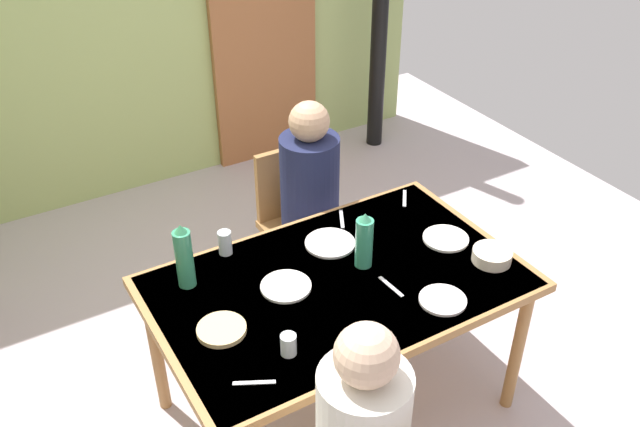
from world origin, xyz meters
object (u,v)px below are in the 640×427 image
at_px(chair_far_diner, 299,217).
at_px(water_bottle_green_near, 364,241).
at_px(dining_table, 338,293).
at_px(person_far_diner, 311,184).
at_px(water_bottle_green_far, 184,257).
at_px(serving_bowl_center, 492,256).

xyz_separation_m(chair_far_diner, water_bottle_green_near, (-0.12, -0.79, 0.38)).
height_order(dining_table, person_far_diner, person_far_diner).
bearing_deg(water_bottle_green_far, person_far_diner, 25.92).
bearing_deg(person_far_diner, serving_bowl_center, 111.98).
xyz_separation_m(chair_far_diner, person_far_diner, (-0.00, -0.14, 0.28)).
distance_m(dining_table, person_far_diner, 0.75).
bearing_deg(water_bottle_green_near, dining_table, -165.18).
height_order(chair_far_diner, water_bottle_green_far, water_bottle_green_far).
bearing_deg(serving_bowl_center, water_bottle_green_far, 156.40).
xyz_separation_m(dining_table, water_bottle_green_near, (0.15, 0.04, 0.19)).
height_order(chair_far_diner, water_bottle_green_near, water_bottle_green_near).
distance_m(chair_far_diner, water_bottle_green_near, 0.89).
bearing_deg(serving_bowl_center, person_far_diner, 111.98).
relative_size(dining_table, serving_bowl_center, 9.05).
xyz_separation_m(person_far_diner, water_bottle_green_far, (-0.82, -0.40, 0.11)).
bearing_deg(chair_far_diner, dining_table, 71.98).
bearing_deg(serving_bowl_center, water_bottle_green_near, 151.98).
distance_m(chair_far_diner, water_bottle_green_far, 1.05).
distance_m(dining_table, water_bottle_green_far, 0.66).
bearing_deg(dining_table, water_bottle_green_near, 14.82).
relative_size(water_bottle_green_near, serving_bowl_center, 1.54).
bearing_deg(chair_far_diner, person_far_diner, 90.00).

